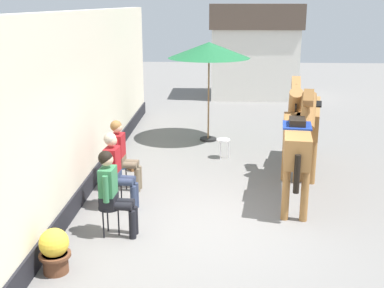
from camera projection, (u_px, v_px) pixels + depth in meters
The scene contains 12 objects.
ground_plane at pixel (214, 167), 10.92m from camera, with size 40.00×40.00×0.00m, color slate.
pub_facade_wall at pixel (79, 113), 9.18m from camera, with size 0.34×14.00×3.40m.
distant_cottage at pixel (254, 50), 18.72m from camera, with size 3.40×2.60×3.50m.
seated_visitor_near at pixel (112, 189), 7.51m from camera, with size 0.61×0.49×1.39m.
seated_visitor_middle at pixel (116, 167), 8.53m from camera, with size 0.61×0.49×1.39m.
seated_visitor_far at pixel (121, 151), 9.41m from camera, with size 0.61×0.49×1.39m.
saddled_horse_near at pixel (296, 137), 8.97m from camera, with size 0.70×2.99×2.06m.
saddled_horse_far at pixel (309, 118), 10.42m from camera, with size 0.89×2.96×2.06m.
flower_planter_near at pixel (55, 250), 6.57m from camera, with size 0.43×0.43×0.64m.
cafe_parasol at pixel (209, 51), 12.38m from camera, with size 2.10×2.10×2.58m.
spare_stool_white at pixel (223, 142), 11.44m from camera, with size 0.32×0.32×0.46m.
satchel_bag at pixel (131, 165), 10.70m from camera, with size 0.28×0.12×0.20m, color brown.
Camera 1 is at (0.07, -7.35, 3.54)m, focal length 45.66 mm.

